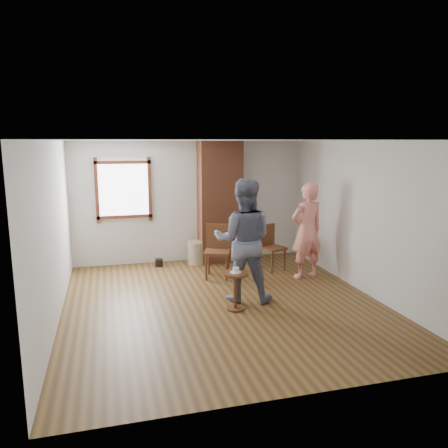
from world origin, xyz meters
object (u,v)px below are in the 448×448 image
at_px(man, 243,240).
at_px(person_pink, 307,231).
at_px(dining_chair_left, 218,248).
at_px(side_table, 235,285).
at_px(stoneware_crock, 196,253).
at_px(dining_chair_right, 270,245).

relative_size(man, person_pink, 1.10).
bearing_deg(dining_chair_left, side_table, -74.71).
height_order(stoneware_crock, person_pink, person_pink).
distance_m(dining_chair_right, man, 1.91).
bearing_deg(side_table, dining_chair_left, 84.86).
relative_size(dining_chair_left, side_table, 1.69).
bearing_deg(man, dining_chair_right, -104.88).
xyz_separation_m(side_table, man, (0.25, 0.38, 0.60)).
relative_size(stoneware_crock, dining_chair_left, 0.48).
bearing_deg(stoneware_crock, person_pink, -38.87).
bearing_deg(side_table, person_pink, 34.66).
bearing_deg(stoneware_crock, dining_chair_left, -77.43).
distance_m(stoneware_crock, dining_chair_right, 1.61).
bearing_deg(person_pink, dining_chair_right, -64.81).
xyz_separation_m(dining_chair_right, side_table, (-1.30, -1.90, -0.12)).
distance_m(dining_chair_right, person_pink, 0.92).
xyz_separation_m(dining_chair_left, man, (0.09, -1.33, 0.44)).
relative_size(dining_chair_right, side_table, 1.54).
bearing_deg(dining_chair_left, person_pink, 3.65).
height_order(man, person_pink, man).
height_order(dining_chair_right, side_table, dining_chair_right).
height_order(stoneware_crock, dining_chair_left, dining_chair_left).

